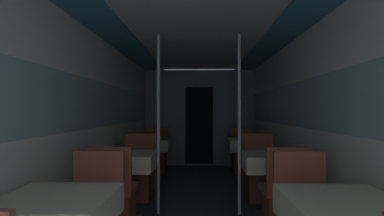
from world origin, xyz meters
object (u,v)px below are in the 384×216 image
(chair_right_near_1, at_px, (284,206))
(dining_table_right_2, at_px, (247,146))
(dining_table_left_0, at_px, (56,215))
(chair_left_far_2, at_px, (157,158))
(chair_right_far_2, at_px, (242,158))
(support_pole_right_1, at_px, (239,124))
(chair_right_far_1, at_px, (260,179))
(chair_left_near_2, at_px, (146,170))
(chair_left_far_1, at_px, (138,178))
(chair_right_near_2, at_px, (252,170))
(dining_table_left_1, at_px, (128,163))
(chair_left_near_1, at_px, (114,205))
(dining_table_right_1, at_px, (270,163))
(support_pole_left_1, at_px, (158,124))
(dining_table_left_2, at_px, (152,145))

(chair_right_near_1, relative_size, dining_table_right_2, 1.23)
(dining_table_left_0, xyz_separation_m, chair_right_near_1, (1.74, 1.25, -0.33))
(chair_left_far_2, height_order, chair_right_far_2, same)
(chair_right_near_1, distance_m, support_pole_right_1, 1.07)
(dining_table_right_2, bearing_deg, chair_left_far_2, 161.05)
(chair_right_far_1, bearing_deg, dining_table_right_2, -90.00)
(chair_left_near_2, height_order, support_pole_right_1, support_pole_right_1)
(chair_left_far_1, distance_m, chair_right_near_2, 1.86)
(dining_table_left_1, relative_size, chair_left_near_1, 0.81)
(chair_left_near_2, height_order, chair_left_far_2, same)
(dining_table_left_0, bearing_deg, dining_table_left_1, 90.00)
(dining_table_left_1, bearing_deg, chair_right_far_2, 54.49)
(dining_table_right_1, height_order, chair_right_far_2, chair_right_far_2)
(dining_table_left_1, distance_m, chair_right_far_1, 1.87)
(chair_right_near_2, bearing_deg, chair_right_far_1, -90.00)
(chair_left_near_1, distance_m, chair_right_far_2, 3.51)
(chair_left_near_1, height_order, chair_right_near_2, same)
(support_pole_left_1, relative_size, chair_left_far_2, 2.41)
(chair_left_far_2, bearing_deg, chair_right_far_1, 133.38)
(chair_left_near_1, relative_size, chair_left_near_2, 1.00)
(chair_left_far_2, relative_size, dining_table_right_1, 1.23)
(dining_table_left_2, bearing_deg, chair_left_near_1, -90.00)
(chair_left_far_1, distance_m, chair_right_far_2, 2.54)
(dining_table_left_2, height_order, chair_left_far_2, chair_left_far_2)
(support_pole_left_1, height_order, dining_table_left_2, support_pole_left_1)
(chair_right_near_1, bearing_deg, chair_left_near_1, 180.00)
(dining_table_left_1, distance_m, chair_left_far_2, 2.47)
(support_pole_right_1, height_order, chair_right_near_2, support_pole_right_1)
(chair_left_far_1, bearing_deg, dining_table_left_2, -90.00)
(dining_table_right_1, height_order, support_pole_right_1, support_pole_right_1)
(chair_left_near_2, xyz_separation_m, dining_table_right_1, (1.74, -1.25, 0.33))
(dining_table_left_1, xyz_separation_m, dining_table_right_2, (1.74, 1.85, 0.00))
(support_pole_right_1, xyz_separation_m, chair_right_near_2, (0.38, 1.25, -0.81))
(dining_table_right_1, bearing_deg, support_pole_right_1, 180.00)
(dining_table_left_2, bearing_deg, dining_table_left_1, -90.00)
(chair_left_near_1, bearing_deg, chair_left_far_2, 90.00)
(dining_table_left_2, distance_m, chair_right_near_1, 3.02)
(dining_table_left_1, xyz_separation_m, chair_left_far_1, (0.00, 0.60, -0.33))
(chair_left_near_1, bearing_deg, support_pole_left_1, 57.95)
(support_pole_left_1, distance_m, chair_right_far_2, 2.92)
(dining_table_right_2, bearing_deg, dining_table_right_1, -90.00)
(chair_left_near_1, distance_m, chair_left_far_2, 3.04)
(chair_right_far_2, bearing_deg, dining_table_left_2, 18.95)
(chair_right_far_1, height_order, chair_right_near_2, same)
(chair_left_far_1, height_order, chair_left_near_2, same)
(chair_left_far_1, xyz_separation_m, chair_right_far_1, (1.74, 0.00, 0.00))
(dining_table_left_2, bearing_deg, support_pole_right_1, -53.43)
(dining_table_left_1, xyz_separation_m, chair_right_near_1, (1.74, -0.60, -0.33))
(chair_right_near_2, distance_m, chair_right_far_2, 1.20)
(chair_left_near_1, xyz_separation_m, chair_left_far_1, (0.00, 1.20, 0.00))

